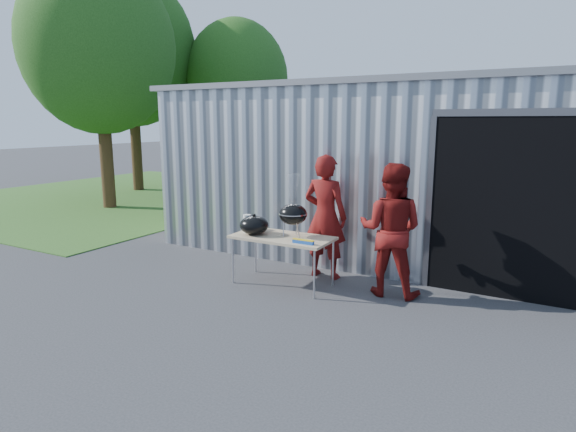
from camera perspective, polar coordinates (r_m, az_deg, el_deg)
The scene contains 14 objects.
ground at distance 6.93m, azimuth -4.66°, elevation -9.45°, with size 80.00×80.00×0.00m, color #333335.
building at distance 10.35m, azimuth 14.01°, elevation 5.86°, with size 8.20×6.20×3.10m.
grass_patch at distance 17.18m, azimuth -18.53°, elevation 2.45°, with size 10.00×12.00×0.02m, color #2D591E.
tree_left at distance 14.70m, azimuth -21.54°, elevation 18.16°, with size 4.10×4.10×6.79m.
tree_mid at distance 18.20m, azimuth -18.17°, elevation 18.03°, with size 4.43×4.43×7.34m.
tree_far at distance 17.65m, azimuth -6.09°, elevation 15.76°, with size 3.59×3.59×5.95m.
folding_table at distance 7.18m, azimuth -0.66°, elevation -2.73°, with size 1.50×0.75×0.75m.
kettle_grill at distance 7.09m, azimuth 0.60°, elevation 0.90°, with size 0.43×0.43×0.93m.
grill_lid at distance 7.28m, azimuth -4.04°, elevation -1.08°, with size 0.44×0.44×0.32m.
paper_towels at distance 7.41m, azimuth -4.86°, elevation -0.90°, with size 0.12×0.12×0.28m, color white.
white_tub at distance 7.60m, azimuth -3.55°, elevation -1.28°, with size 0.20×0.15×0.10m, color white.
foil_box at distance 6.73m, azimuth 1.81°, elevation -3.06°, with size 0.32×0.06×0.06m.
person_cook at distance 7.52m, azimuth 4.43°, elevation -0.09°, with size 0.71×0.47×1.94m, color maroon.
person_bystander at distance 6.89m, azimuth 12.08°, elevation -1.62°, with size 0.91×0.71×1.88m, color maroon.
Camera 1 is at (3.65, -5.36, 2.43)m, focal length 30.00 mm.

